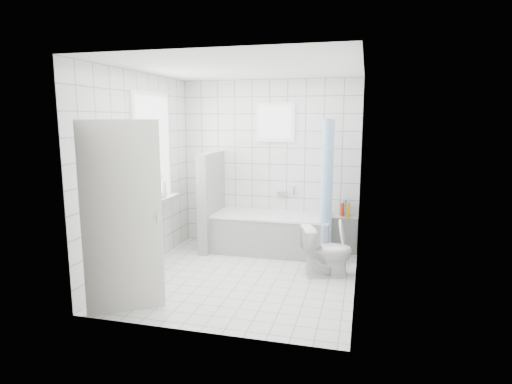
# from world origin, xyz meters

# --- Properties ---
(ground) EXTENTS (3.00, 3.00, 0.00)m
(ground) POSITION_xyz_m (0.00, 0.00, 0.00)
(ground) COLOR white
(ground) RESTS_ON ground
(ceiling) EXTENTS (3.00, 3.00, 0.00)m
(ceiling) POSITION_xyz_m (0.00, 0.00, 2.60)
(ceiling) COLOR white
(ceiling) RESTS_ON ground
(wall_back) EXTENTS (2.80, 0.02, 2.60)m
(wall_back) POSITION_xyz_m (0.00, 1.50, 1.30)
(wall_back) COLOR white
(wall_back) RESTS_ON ground
(wall_front) EXTENTS (2.80, 0.02, 2.60)m
(wall_front) POSITION_xyz_m (0.00, -1.50, 1.30)
(wall_front) COLOR white
(wall_front) RESTS_ON ground
(wall_left) EXTENTS (0.02, 3.00, 2.60)m
(wall_left) POSITION_xyz_m (-1.40, 0.00, 1.30)
(wall_left) COLOR white
(wall_left) RESTS_ON ground
(wall_right) EXTENTS (0.02, 3.00, 2.60)m
(wall_right) POSITION_xyz_m (1.40, 0.00, 1.30)
(wall_right) COLOR white
(wall_right) RESTS_ON ground
(window_left) EXTENTS (0.01, 0.90, 1.40)m
(window_left) POSITION_xyz_m (-1.35, 0.30, 1.60)
(window_left) COLOR white
(window_left) RESTS_ON wall_left
(window_back) EXTENTS (0.50, 0.01, 0.50)m
(window_back) POSITION_xyz_m (0.10, 1.46, 1.95)
(window_back) COLOR white
(window_back) RESTS_ON wall_back
(window_sill) EXTENTS (0.18, 1.02, 0.08)m
(window_sill) POSITION_xyz_m (-1.31, 0.30, 0.86)
(window_sill) COLOR white
(window_sill) RESTS_ON wall_left
(door) EXTENTS (0.69, 0.48, 2.00)m
(door) POSITION_xyz_m (-0.92, -1.26, 1.00)
(door) COLOR silver
(door) RESTS_ON ground
(bathtub) EXTENTS (1.76, 0.77, 0.58)m
(bathtub) POSITION_xyz_m (0.13, 1.13, 0.29)
(bathtub) COLOR white
(bathtub) RESTS_ON ground
(partition_wall) EXTENTS (0.15, 0.85, 1.50)m
(partition_wall) POSITION_xyz_m (-0.82, 1.07, 0.75)
(partition_wall) COLOR white
(partition_wall) RESTS_ON ground
(tiled_ledge) EXTENTS (0.40, 0.24, 0.55)m
(tiled_ledge) POSITION_xyz_m (1.19, 1.38, 0.28)
(tiled_ledge) COLOR white
(tiled_ledge) RESTS_ON ground
(toilet) EXTENTS (0.73, 0.56, 0.66)m
(toilet) POSITION_xyz_m (1.03, 0.30, 0.33)
(toilet) COLOR white
(toilet) RESTS_ON ground
(curtain_rod) EXTENTS (0.02, 0.80, 0.02)m
(curtain_rod) POSITION_xyz_m (0.95, 1.10, 2.00)
(curtain_rod) COLOR silver
(curtain_rod) RESTS_ON wall_back
(shower_curtain) EXTENTS (0.14, 0.48, 1.78)m
(shower_curtain) POSITION_xyz_m (0.95, 0.97, 1.10)
(shower_curtain) COLOR #509EED
(shower_curtain) RESTS_ON curtain_rod
(tub_faucet) EXTENTS (0.18, 0.06, 0.06)m
(tub_faucet) POSITION_xyz_m (0.23, 1.46, 0.85)
(tub_faucet) COLOR silver
(tub_faucet) RESTS_ON wall_back
(sill_bottles) EXTENTS (0.18, 0.60, 0.33)m
(sill_bottles) POSITION_xyz_m (-1.30, 0.18, 1.04)
(sill_bottles) COLOR silver
(sill_bottles) RESTS_ON window_sill
(ledge_bottles) EXTENTS (0.15, 0.16, 0.25)m
(ledge_bottles) POSITION_xyz_m (1.21, 1.36, 0.67)
(ledge_bottles) COLOR blue
(ledge_bottles) RESTS_ON tiled_ledge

